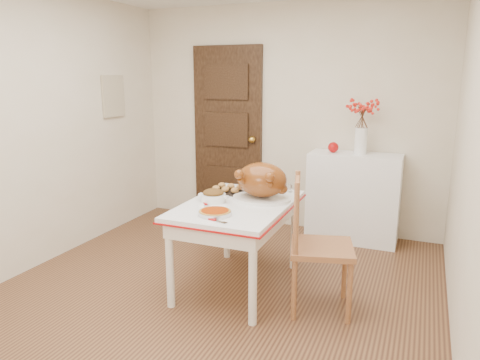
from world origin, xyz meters
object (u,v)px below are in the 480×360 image
at_px(kitchen_table, 238,245).
at_px(chair_oak, 322,245).
at_px(sideboard, 353,198).
at_px(turkey_platter, 262,182).
at_px(pumpkin_pie, 215,212).

bearing_deg(kitchen_table, chair_oak, -8.68).
relative_size(sideboard, turkey_platter, 1.91).
bearing_deg(sideboard, turkey_platter, -113.07).
distance_m(kitchen_table, chair_oak, 0.74).
bearing_deg(turkey_platter, chair_oak, -32.52).
distance_m(sideboard, pumpkin_pie, 1.99).
relative_size(turkey_platter, pumpkin_pie, 2.01).
bearing_deg(chair_oak, kitchen_table, 66.72).
height_order(sideboard, turkey_platter, turkey_platter).
xyz_separation_m(kitchen_table, pumpkin_pie, (-0.03, -0.36, 0.38)).
distance_m(kitchen_table, turkey_platter, 0.56).
xyz_separation_m(kitchen_table, turkey_platter, (0.15, 0.16, 0.51)).
relative_size(kitchen_table, pumpkin_pie, 4.96).
height_order(sideboard, chair_oak, chair_oak).
bearing_deg(turkey_platter, pumpkin_pie, -116.01).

